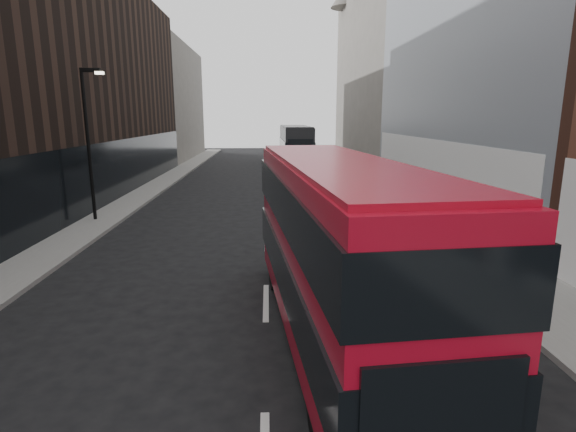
{
  "coord_description": "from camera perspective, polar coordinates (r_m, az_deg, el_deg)",
  "views": [
    {
      "loc": [
        0.1,
        -3.57,
        5.01
      ],
      "look_at": [
        0.59,
        7.7,
        2.5
      ],
      "focal_mm": 28.0,
      "sensor_mm": 36.0,
      "label": 1
    }
  ],
  "objects": [
    {
      "name": "building_victorian",
      "position": [
        49.11,
        11.3,
        17.74
      ],
      "size": [
        6.5,
        24.0,
        21.0
      ],
      "color": "#69645C",
      "rests_on": "ground"
    },
    {
      "name": "street_lamp",
      "position": [
        23.13,
        -23.94,
        9.43
      ],
      "size": [
        1.06,
        0.22,
        7.0
      ],
      "color": "black",
      "rests_on": "sidewalk_left"
    },
    {
      "name": "red_bus",
      "position": [
        9.91,
        6.08,
        -3.47
      ],
      "size": [
        3.34,
        10.36,
        4.12
      ],
      "rotation": [
        0.0,
        0.0,
        0.09
      ],
      "color": "#A60A1D",
      "rests_on": "ground"
    },
    {
      "name": "car_b",
      "position": [
        27.54,
        1.62,
        3.37
      ],
      "size": [
        1.76,
        3.89,
        1.24
      ],
      "primitive_type": "imported",
      "rotation": [
        0.0,
        0.0,
        -0.12
      ],
      "color": "gray",
      "rests_on": "ground"
    },
    {
      "name": "building_left_mid",
      "position": [
        35.57,
        -22.34,
        14.85
      ],
      "size": [
        5.0,
        24.0,
        14.0
      ],
      "primitive_type": "cube",
      "color": "black",
      "rests_on": "ground"
    },
    {
      "name": "building_modern_block",
      "position": [
        27.51,
        23.72,
        21.79
      ],
      "size": [
        5.03,
        22.0,
        20.0
      ],
      "color": "#9EA3A9",
      "rests_on": "ground"
    },
    {
      "name": "sidewalk_right",
      "position": [
        29.92,
        11.84,
        2.78
      ],
      "size": [
        3.0,
        80.0,
        0.15
      ],
      "primitive_type": "cube",
      "color": "slate",
      "rests_on": "ground"
    },
    {
      "name": "car_c",
      "position": [
        29.55,
        0.29,
        4.33
      ],
      "size": [
        2.34,
        5.48,
        1.58
      ],
      "primitive_type": "imported",
      "rotation": [
        0.0,
        0.0,
        0.02
      ],
      "color": "black",
      "rests_on": "ground"
    },
    {
      "name": "grey_bus",
      "position": [
        49.14,
        0.94,
        9.2
      ],
      "size": [
        3.13,
        12.5,
        4.01
      ],
      "rotation": [
        0.0,
        0.0,
        0.02
      ],
      "color": "black",
      "rests_on": "ground"
    },
    {
      "name": "sidewalk_left",
      "position": [
        30.1,
        -18.11,
        2.48
      ],
      "size": [
        2.0,
        80.0,
        0.15
      ],
      "primitive_type": "cube",
      "color": "slate",
      "rests_on": "ground"
    },
    {
      "name": "car_a",
      "position": [
        22.79,
        4.52,
        1.47
      ],
      "size": [
        1.86,
        3.93,
        1.3
      ],
      "primitive_type": "imported",
      "rotation": [
        0.0,
        0.0,
        -0.09
      ],
      "color": "black",
      "rests_on": "ground"
    },
    {
      "name": "building_left_far",
      "position": [
        56.79,
        -14.74,
        13.65
      ],
      "size": [
        5.0,
        20.0,
        13.0
      ],
      "primitive_type": "cube",
      "color": "#69645C",
      "rests_on": "ground"
    }
  ]
}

